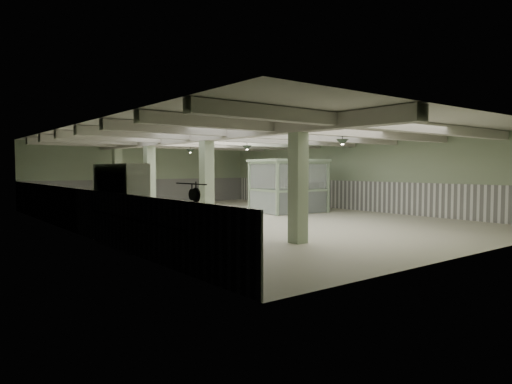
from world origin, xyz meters
TOP-DOWN VIEW (x-y plane):
  - floor at (0.00, 0.00)m, footprint 20.00×20.00m
  - ceiling at (0.00, 0.00)m, footprint 14.00×20.00m
  - wall_back at (0.00, 10.00)m, footprint 14.00×0.02m
  - wall_front at (0.00, -10.00)m, footprint 14.00×0.02m
  - wall_left at (-7.00, 0.00)m, footprint 0.02×20.00m
  - wall_right at (7.00, 0.00)m, footprint 0.02×20.00m
  - wainscot_left at (-6.97, 0.00)m, footprint 0.05×19.90m
  - wainscot_right at (6.97, 0.00)m, footprint 0.05×19.90m
  - wainscot_back at (0.00, 9.97)m, footprint 13.90×0.05m
  - girder at (-2.50, 0.00)m, footprint 0.45×19.90m
  - beam_a at (0.00, -7.50)m, footprint 13.90×0.35m
  - beam_b at (0.00, -5.00)m, footprint 13.90×0.35m
  - beam_c at (0.00, -2.50)m, footprint 13.90×0.35m
  - beam_d at (0.00, 0.00)m, footprint 13.90×0.35m
  - beam_e at (0.00, 2.50)m, footprint 13.90×0.35m
  - beam_f at (0.00, 5.00)m, footprint 13.90×0.35m
  - beam_g at (0.00, 7.50)m, footprint 13.90×0.35m
  - column_a at (-2.50, -6.00)m, footprint 0.42×0.42m
  - column_b at (-2.50, -1.00)m, footprint 0.42×0.42m
  - column_c at (-2.50, 4.00)m, footprint 0.42×0.42m
  - column_d at (-2.50, 8.00)m, footprint 0.42×0.42m
  - hook_rail at (-6.93, -7.60)m, footprint 0.02×1.20m
  - pendant_front at (0.50, -5.00)m, footprint 0.44×0.44m
  - pendant_mid at (0.50, 0.50)m, footprint 0.44×0.44m
  - pendant_back at (0.50, 5.50)m, footprint 0.44×0.44m
  - prep_counter at (-6.54, -4.71)m, footprint 0.96×5.51m
  - pitcher_near at (-6.57, -6.65)m, footprint 0.24×0.27m
  - pitcher_far at (-6.37, -6.12)m, footprint 0.25×0.27m
  - veg_colander at (-6.47, -4.24)m, footprint 0.51×0.51m
  - orange_bowl at (-6.46, -2.25)m, footprint 0.34×0.34m
  - skillet_near at (-6.88, -7.71)m, footprint 0.04×0.29m
  - skillet_far at (-6.88, -7.56)m, footprint 0.03×0.23m
  - walkin_cooler at (-6.62, -3.09)m, footprint 1.11×2.60m
  - guard_booth at (3.51, 1.14)m, footprint 3.50×3.06m
  - filing_cabinet at (5.12, 0.85)m, footprint 0.60×0.75m

SIDE VIEW (x-z plane):
  - floor at x=0.00m, z-range 0.00..0.00m
  - prep_counter at x=-6.54m, z-range 0.01..0.92m
  - filing_cabinet at x=5.12m, z-range 0.00..1.44m
  - wainscot_left at x=-6.97m, z-range 0.00..1.50m
  - wainscot_right at x=6.97m, z-range 0.00..1.50m
  - wainscot_back at x=0.00m, z-range 0.00..1.50m
  - orange_bowl at x=-6.46m, z-range 0.90..1.00m
  - veg_colander at x=-6.47m, z-range 0.90..1.11m
  - pitcher_far at x=-6.37m, z-range 0.90..1.18m
  - pitcher_near at x=-6.57m, z-range 0.90..1.20m
  - walkin_cooler at x=-6.62m, z-range 0.00..2.38m
  - skillet_near at x=-6.88m, z-range 1.49..1.77m
  - skillet_far at x=-6.88m, z-range 1.51..1.75m
  - guard_booth at x=3.51m, z-range 0.46..3.05m
  - wall_back at x=0.00m, z-range 0.00..3.60m
  - wall_front at x=0.00m, z-range 0.00..3.60m
  - wall_left at x=-7.00m, z-range 0.00..3.60m
  - wall_right at x=7.00m, z-range 0.00..3.60m
  - column_a at x=-2.50m, z-range 0.00..3.60m
  - column_b at x=-2.50m, z-range 0.00..3.60m
  - column_c at x=-2.50m, z-range 0.00..3.60m
  - column_d at x=-2.50m, z-range 0.00..3.60m
  - hook_rail at x=-6.93m, z-range 1.84..1.86m
  - pendant_front at x=0.50m, z-range 2.94..3.16m
  - pendant_mid at x=0.50m, z-range 2.94..3.16m
  - pendant_back at x=0.50m, z-range 2.94..3.16m
  - girder at x=-2.50m, z-range 3.18..3.58m
  - beam_a at x=0.00m, z-range 3.26..3.58m
  - beam_b at x=0.00m, z-range 3.26..3.58m
  - beam_c at x=0.00m, z-range 3.26..3.58m
  - beam_d at x=0.00m, z-range 3.26..3.58m
  - beam_e at x=0.00m, z-range 3.26..3.58m
  - beam_f at x=0.00m, z-range 3.26..3.58m
  - beam_g at x=0.00m, z-range 3.26..3.58m
  - ceiling at x=0.00m, z-range 3.59..3.61m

